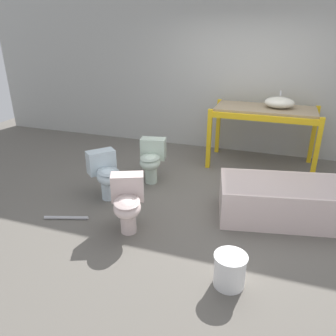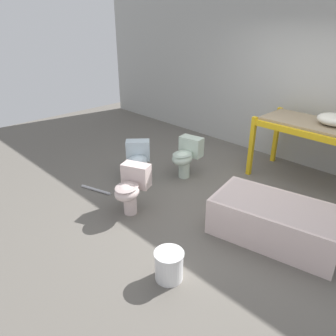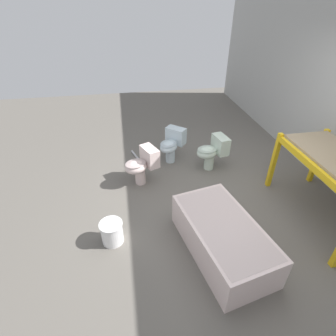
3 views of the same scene
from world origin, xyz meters
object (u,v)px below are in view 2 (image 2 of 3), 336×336
Objects in this scene: toilet_far at (131,187)px; sink_basin at (333,120)px; toilet_extra at (138,160)px; bathtub_main at (276,219)px; toilet_near at (186,155)px; bucket_white at (169,265)px.

sink_basin is at bearing 36.65° from toilet_far.
sink_basin is 3.00m from toilet_extra.
bathtub_main is at bearing -84.55° from sink_basin.
toilet_extra is at bearing -137.78° from sink_basin.
bucket_white is (1.51, -1.87, -0.21)m from toilet_near.
sink_basin is at bearing -6.14° from toilet_extra.
toilet_near is 0.81m from toilet_extra.
sink_basin is 0.71× the size of toilet_far.
bucket_white is at bearing -61.27° from toilet_near.
toilet_near is 2.41m from bucket_white.
bathtub_main is at bearing 73.77° from bucket_white.
toilet_far is 1.01× the size of toilet_extra.
toilet_far is (-1.68, -0.86, 0.11)m from bathtub_main.
sink_basin is at bearing 25.66° from toilet_near.
bathtub_main is at bearing -42.87° from toilet_extra.
toilet_near is at bearing 11.37° from toilet_extra.
toilet_far reaches higher than bathtub_main.
sink_basin is 0.72× the size of toilet_near.
bathtub_main is 4.91× the size of bucket_white.
toilet_extra is (-2.16, -1.96, -0.72)m from sink_basin.
toilet_far is (0.23, -1.34, 0.00)m from toilet_near.
toilet_near and toilet_extra have the same top height.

